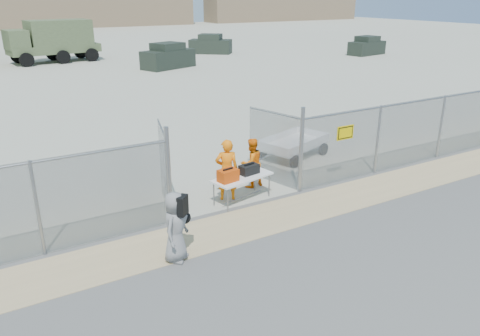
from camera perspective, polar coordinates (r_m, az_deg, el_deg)
ground at (r=11.24m, az=5.19°, el=-8.36°), size 160.00×160.00×0.00m
tarmac_inside at (r=50.59m, az=-24.05°, el=12.65°), size 160.00×80.00×0.01m
dirt_strip at (r=11.97m, az=2.42°, el=-6.36°), size 44.00×1.60×0.01m
distant_hills at (r=86.65m, az=-24.32°, el=18.20°), size 140.00×6.00×9.00m
chain_link_fence at (r=12.31m, az=-0.00°, el=-0.00°), size 40.00×0.20×2.20m
folding_table at (r=12.88m, az=0.25°, el=-2.55°), size 1.84×1.07×0.74m
orange_bag at (r=12.37m, az=-1.47°, el=-0.91°), size 0.57×0.43×0.32m
black_duffel at (r=12.89m, az=1.12°, el=-0.16°), size 0.58×0.39×0.26m
security_worker_left at (r=12.82m, az=-1.62°, el=-0.24°), size 0.75×0.64×1.75m
security_worker_right at (r=13.73m, az=1.40°, el=0.62°), size 0.77×0.63×1.49m
visitor at (r=10.05m, az=-7.88°, el=-7.12°), size 0.91×0.89×1.57m
utility_trailer at (r=16.53m, az=6.51°, el=2.66°), size 3.56×2.58×0.78m
military_truck at (r=42.95m, az=-21.80°, el=14.13°), size 7.39×3.52×3.39m
parked_vehicle_near at (r=37.21m, az=-8.76°, el=13.36°), size 4.53×3.24×1.87m
parked_vehicle_mid at (r=46.28m, az=-3.62°, el=14.84°), size 4.16×3.85×1.77m
parked_vehicle_far at (r=46.71m, az=15.21°, el=14.19°), size 3.94×2.31×1.68m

